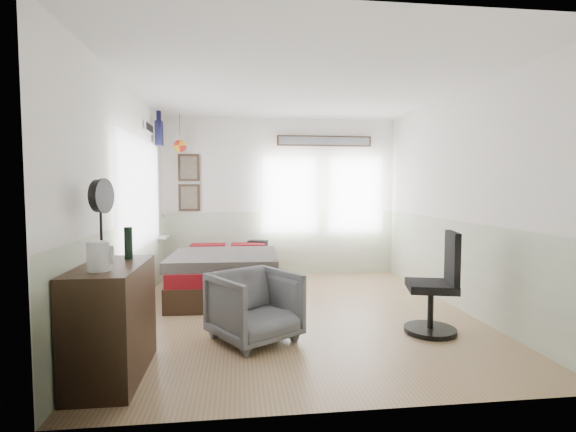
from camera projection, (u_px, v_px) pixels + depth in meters
name	position (u px, v px, depth m)	size (l,w,h in m)	color
ground_plane	(300.00, 313.00, 5.05)	(4.00, 4.50, 0.01)	#967653
room_shell	(292.00, 180.00, 5.12)	(4.02, 4.52, 2.71)	white
wall_decor	(215.00, 151.00, 6.72)	(3.55, 1.32, 1.44)	#402B20
bed	(225.00, 273.00, 5.89)	(1.46, 1.98, 0.62)	#342114
dresser	(112.00, 321.00, 3.32)	(0.48, 1.00, 0.90)	#342114
armchair	(255.00, 306.00, 4.11)	(0.73, 0.76, 0.69)	#515153
nightstand	(258.00, 265.00, 6.91)	(0.47, 0.37, 0.47)	#342114
task_chair	(437.00, 292.00, 4.32)	(0.57, 0.57, 1.06)	black
kettle	(99.00, 256.00, 3.06)	(0.19, 0.16, 0.22)	silver
bottle	(128.00, 243.00, 3.58)	(0.07, 0.07, 0.28)	black
stand_fan	(101.00, 197.00, 3.34)	(0.13, 0.28, 0.69)	black
black_bag	(258.00, 246.00, 6.88)	(0.30, 0.20, 0.18)	black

